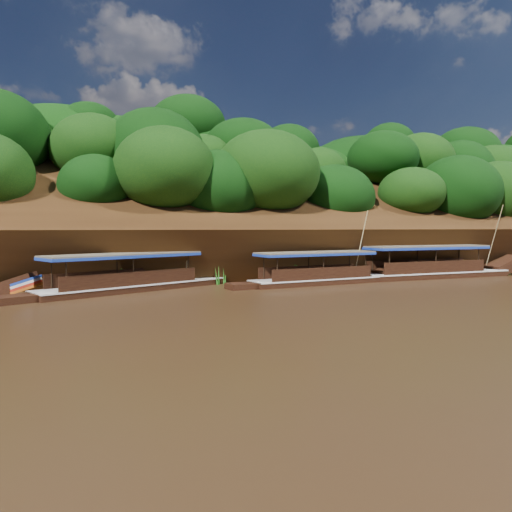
# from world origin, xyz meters

# --- Properties ---
(ground) EXTENTS (160.00, 160.00, 0.00)m
(ground) POSITION_xyz_m (0.00, 0.00, 0.00)
(ground) COLOR black
(ground) RESTS_ON ground
(riverbank) EXTENTS (120.00, 30.06, 19.40)m
(riverbank) POSITION_xyz_m (-0.01, 22.73, 1.89)
(riverbank) COLOR black
(riverbank) RESTS_ON ground
(boat_0) EXTENTS (15.45, 2.93, 6.11)m
(boat_0) POSITION_xyz_m (12.28, 7.74, 0.56)
(boat_0) COLOR black
(boat_0) RESTS_ON ground
(boat_1) EXTENTS (13.03, 3.28, 5.49)m
(boat_1) POSITION_xyz_m (2.10, 7.11, 0.50)
(boat_1) COLOR black
(boat_1) RESTS_ON ground
(boat_2) EXTENTS (14.29, 7.74, 5.06)m
(boat_2) POSITION_xyz_m (-10.46, 8.28, 0.53)
(boat_2) COLOR black
(boat_2) RESTS_ON ground
(reeds) EXTENTS (49.86, 2.27, 2.00)m
(reeds) POSITION_xyz_m (-3.70, 9.64, 0.87)
(reeds) COLOR #28721C
(reeds) RESTS_ON ground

